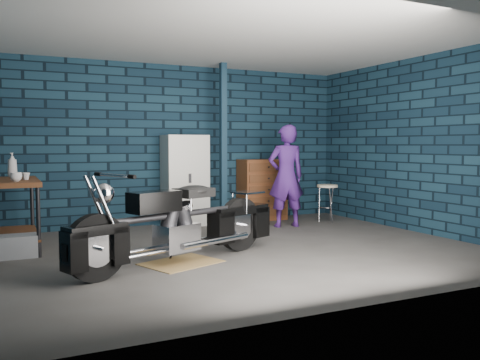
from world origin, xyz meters
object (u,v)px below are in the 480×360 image
object	(u,v)px
motorcycle	(181,217)
storage_bin	(18,246)
locker	(185,180)
tool_chest	(263,190)
person	(286,176)
workbench	(14,215)
shop_stool	(327,203)

from	to	relation	value
motorcycle	storage_bin	world-z (taller)	motorcycle
locker	tool_chest	xyz separation A→B (m)	(1.47, 0.00, -0.21)
motorcycle	storage_bin	distance (m)	2.06
storage_bin	tool_chest	world-z (taller)	tool_chest
motorcycle	tool_chest	distance (m)	3.54
person	locker	world-z (taller)	person
person	workbench	bearing A→B (deg)	10.85
storage_bin	locker	bearing A→B (deg)	28.84
person	storage_bin	world-z (taller)	person
workbench	person	xyz separation A→B (m)	(4.10, 0.09, 0.38)
shop_stool	locker	bearing A→B (deg)	163.17
person	motorcycle	bearing A→B (deg)	45.26
person	shop_stool	size ratio (longest dim) A/B	2.57
storage_bin	locker	size ratio (longest dim) A/B	0.29
tool_chest	motorcycle	bearing A→B (deg)	-133.17
motorcycle	person	bearing A→B (deg)	14.83
tool_chest	storage_bin	bearing A→B (deg)	-160.55
workbench	locker	xyz separation A→B (m)	(2.65, 0.95, 0.30)
locker	shop_stool	world-z (taller)	locker
locker	tool_chest	distance (m)	1.49
workbench	tool_chest	world-z (taller)	tool_chest
workbench	person	world-z (taller)	person
tool_chest	workbench	bearing A→B (deg)	-167.04
tool_chest	shop_stool	bearing A→B (deg)	-38.47
motorcycle	shop_stool	world-z (taller)	motorcycle
workbench	shop_stool	world-z (taller)	workbench
person	tool_chest	size ratio (longest dim) A/B	1.54
motorcycle	storage_bin	size ratio (longest dim) A/B	5.60
storage_bin	shop_stool	bearing A→B (deg)	8.30
locker	tool_chest	size ratio (longest dim) A/B	1.39
locker	tool_chest	bearing A→B (deg)	0.00
person	storage_bin	distance (m)	4.18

